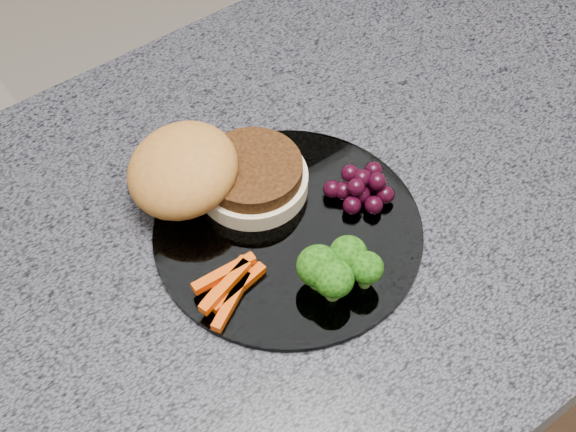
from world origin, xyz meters
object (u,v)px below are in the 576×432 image
(island_cabinet, at_px, (317,389))
(plate, at_px, (288,230))
(burger, at_px, (208,175))
(grape_bunch, at_px, (361,187))

(island_cabinet, xyz_separation_m, plate, (-0.07, -0.02, 0.47))
(island_cabinet, xyz_separation_m, burger, (-0.10, 0.06, 0.50))
(burger, bearing_deg, island_cabinet, -19.59)
(island_cabinet, relative_size, grape_bunch, 18.04)
(island_cabinet, bearing_deg, burger, 148.66)
(island_cabinet, xyz_separation_m, grape_bunch, (0.01, -0.03, 0.49))
(island_cabinet, height_order, burger, burger)
(plate, relative_size, burger, 1.38)
(plate, xyz_separation_m, burger, (-0.04, 0.08, 0.03))
(plate, height_order, grape_bunch, grape_bunch)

